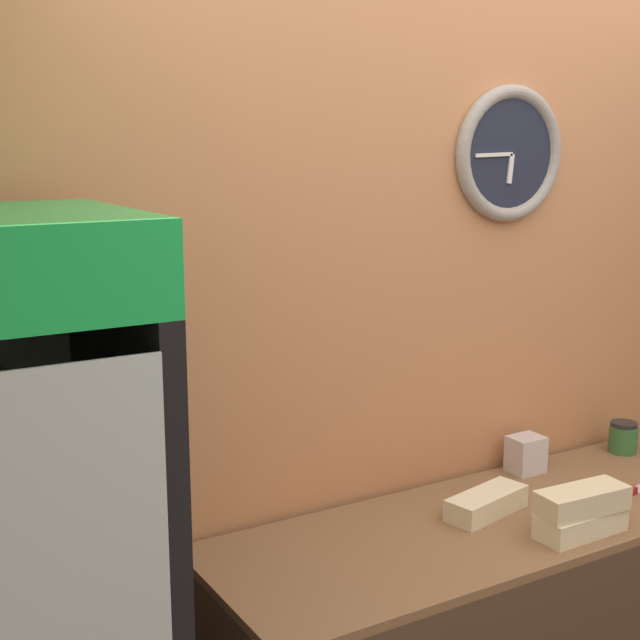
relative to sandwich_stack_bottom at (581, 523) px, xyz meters
The scene contains 7 objects.
wall_back 0.68m from the sandwich_stack_bottom, 100.00° to the left, with size 5.20×0.10×2.70m.
sandwich_stack_bottom is the anchor object (origin of this frame).
sandwich_stack_middle 0.07m from the sandwich_stack_bottom, ahead, with size 0.27×0.12×0.07m.
sandwich_flat_left 0.27m from the sandwich_stack_bottom, 119.11° to the left, with size 0.29×0.16×0.07m.
chefs_knife 0.39m from the sandwich_stack_bottom, 18.88° to the left, with size 0.34×0.09×0.02m.
condiment_jar 0.74m from the sandwich_stack_bottom, 32.28° to the left, with size 0.10×0.10×0.11m.
napkin_dispenser 0.48m from the sandwich_stack_bottom, 64.75° to the left, with size 0.11×0.09×0.12m.
Camera 1 is at (-1.69, -0.95, 2.01)m, focal length 50.00 mm.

